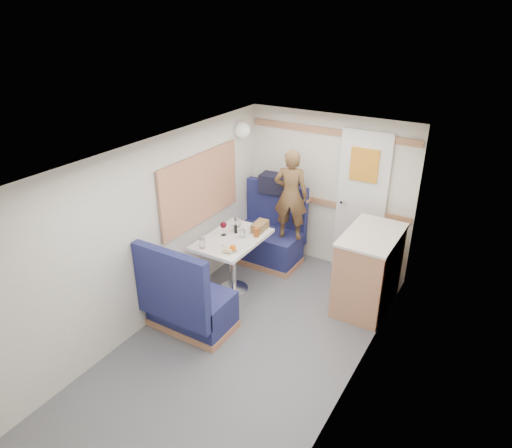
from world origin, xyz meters
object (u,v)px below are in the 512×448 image
Objects in this scene: pepper_grinder at (236,229)px; bread_loaf at (260,226)px; dinette_table at (233,249)px; galley_counter at (368,269)px; beer_glass at (256,232)px; dome_light at (242,130)px; bench_near at (188,306)px; salt_grinder at (233,228)px; person at (291,195)px; duffel_bag at (280,184)px; cheese_block at (228,250)px; tumbler_right at (242,234)px; bench_far at (268,240)px; wine_glass at (223,226)px; orange_fruit at (233,248)px; tumbler_left at (202,243)px; tray at (239,243)px; tumbler_mid at (237,222)px.

pepper_grinder is 0.41× the size of bread_loaf.
dinette_table is 1.57m from galley_counter.
dome_light is at bearing 132.21° from beer_glass.
bench_near reaches higher than bread_loaf.
bench_near is at bearing -90.00° from dinette_table.
beer_glass reaches higher than salt_grinder.
person is (-1.14, 0.28, 0.57)m from galley_counter.
dome_light reaches higher than pepper_grinder.
bench_near reaches higher than salt_grinder.
bench_near is at bearing -88.02° from pepper_grinder.
person is at bearing -48.99° from duffel_bag.
galley_counter is 9.25× the size of salt_grinder.
cheese_block is at bearing -63.85° from dinette_table.
beer_glass is (0.11, 0.13, -0.00)m from tumbler_right.
person is at bearing -5.66° from bench_far.
dome_light is at bearing 114.65° from dinette_table.
duffel_bag is 1.14m from wine_glass.
person is 4.74× the size of bread_loaf.
orange_fruit is 0.46m from beer_glass.
dinette_table is at bearing -59.67° from salt_grinder.
galley_counter is at bearing 29.76° from tumbler_left.
wine_glass is at bearing 162.04° from tray.
dinette_table is 1.80× the size of duffel_bag.
cheese_block reaches higher than dinette_table.
bread_loaf is (0.06, 0.29, -0.01)m from tumbler_right.
beer_glass is at bearing 25.78° from wine_glass.
dinette_table is 0.37m from tumbler_mid.
dome_light reaches higher than orange_fruit.
beer_glass is (0.21, -0.95, -0.25)m from duffel_bag.
pepper_grinder is at bearing -62.86° from tumbler_mid.
tumbler_mid is at bearing 117.14° from pepper_grinder.
galley_counter is at bearing 33.26° from orange_fruit.
person reaches higher than beer_glass.
dinette_table is 8.17× the size of tumbler_right.
bread_loaf is at bearing -170.66° from galley_counter.
salt_grinder is (-0.08, 0.14, 0.20)m from dinette_table.
tray is at bearing -75.94° from tumbler_right.
orange_fruit is at bearing 46.64° from cheese_block.
galley_counter reaches higher than bread_loaf.
cheese_block is 0.92× the size of tumbler_left.
dome_light is at bearing 107.53° from wine_glass.
dome_light is 1.19× the size of wine_glass.
beer_glass is (0.61, -0.68, -0.98)m from dome_light.
tumbler_right is at bearing -46.23° from tumbler_mid.
duffel_bag is at bearing 83.77° from tumbler_left.
wine_glass reaches higher than cheese_block.
duffel_bag is 1.24m from tray.
person is at bearing 51.64° from tumbler_mid.
tumbler_mid is (-0.11, 0.28, 0.21)m from dinette_table.
duffel_bag is 1.02m from pepper_grinder.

